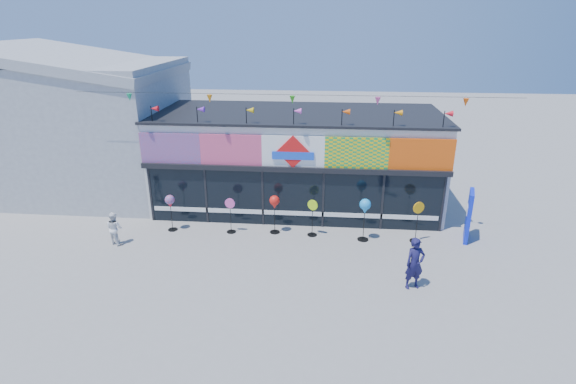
# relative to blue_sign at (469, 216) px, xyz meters

# --- Properties ---
(ground) EXTENTS (80.00, 80.00, 0.00)m
(ground) POSITION_rel_blue_sign_xyz_m (-6.61, -2.75, -0.98)
(ground) COLOR gray
(ground) RESTS_ON ground
(kite_shop) EXTENTS (16.00, 5.70, 5.31)m
(kite_shop) POSITION_rel_blue_sign_xyz_m (-6.61, 3.19, 1.07)
(kite_shop) COLOR silver
(kite_shop) RESTS_ON ground
(neighbour_building) EXTENTS (8.18, 7.20, 6.87)m
(neighbour_building) POSITION_rel_blue_sign_xyz_m (-16.61, 4.25, 2.22)
(neighbour_building) COLOR #ACAEB1
(neighbour_building) RESTS_ON ground
(blue_sign) EXTENTS (0.40, 0.98, 1.95)m
(blue_sign) POSITION_rel_blue_sign_xyz_m (0.00, 0.00, 0.00)
(blue_sign) COLOR #0E23D4
(blue_sign) RESTS_ON ground
(spinner_0) EXTENTS (0.37, 0.37, 1.48)m
(spinner_0) POSITION_rel_blue_sign_xyz_m (-11.32, -0.19, 0.20)
(spinner_0) COLOR black
(spinner_0) RESTS_ON ground
(spinner_1) EXTENTS (0.40, 0.36, 1.42)m
(spinner_1) POSITION_rel_blue_sign_xyz_m (-8.96, -0.17, -0.23)
(spinner_1) COLOR black
(spinner_1) RESTS_ON ground
(spinner_2) EXTENTS (0.39, 0.39, 1.54)m
(spinner_2) POSITION_rel_blue_sign_xyz_m (-7.26, -0.05, 0.26)
(spinner_2) COLOR black
(spinner_2) RESTS_ON ground
(spinner_3) EXTENTS (0.39, 0.37, 1.47)m
(spinner_3) POSITION_rel_blue_sign_xyz_m (-5.80, -0.16, -0.20)
(spinner_3) COLOR black
(spinner_3) RESTS_ON ground
(spinner_4) EXTENTS (0.42, 0.42, 1.66)m
(spinner_4) POSITION_rel_blue_sign_xyz_m (-3.86, -0.38, 0.35)
(spinner_4) COLOR black
(spinner_4) RESTS_ON ground
(spinner_5) EXTENTS (0.43, 0.41, 1.59)m
(spinner_5) POSITION_rel_blue_sign_xyz_m (-1.92, -0.32, -0.14)
(spinner_5) COLOR black
(spinner_5) RESTS_ON ground
(adult_man) EXTENTS (0.71, 0.57, 1.68)m
(adult_man) POSITION_rel_blue_sign_xyz_m (-2.54, -3.50, -0.14)
(adult_man) COLOR #171542
(adult_man) RESTS_ON ground
(child) EXTENTS (0.70, 0.57, 1.26)m
(child) POSITION_rel_blue_sign_xyz_m (-13.02, -1.50, -0.35)
(child) COLOR white
(child) RESTS_ON ground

